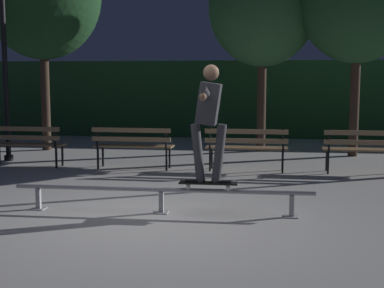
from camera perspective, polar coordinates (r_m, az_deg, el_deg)
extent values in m
plane|color=#ADAAA8|center=(7.08, -3.68, -7.86)|extent=(90.00, 90.00, 0.00)
cube|color=#234C28|center=(16.98, 2.75, 4.84)|extent=(24.00, 1.20, 2.35)
cylinder|color=#9E9EA3|center=(7.27, -3.30, -4.88)|extent=(4.10, 0.06, 0.06)
cube|color=#9E9EA3|center=(7.80, -16.03, -5.63)|extent=(0.06, 0.06, 0.29)
cube|color=#9E9EA3|center=(7.83, -16.00, -6.62)|extent=(0.18, 0.18, 0.01)
cube|color=#9E9EA3|center=(7.30, -3.29, -6.22)|extent=(0.06, 0.06, 0.29)
cube|color=#9E9EA3|center=(7.34, -3.28, -7.28)|extent=(0.18, 0.18, 0.01)
cube|color=#9E9EA3|center=(7.20, 10.56, -6.52)|extent=(0.06, 0.06, 0.29)
cube|color=#9E9EA3|center=(7.24, 10.53, -7.59)|extent=(0.18, 0.18, 0.01)
cube|color=black|center=(7.16, 1.76, -4.16)|extent=(0.78, 0.21, 0.02)
cube|color=black|center=(7.16, 1.76, -4.08)|extent=(0.77, 0.20, 0.00)
cube|color=#9E9EA3|center=(7.14, 3.88, -4.35)|extent=(0.05, 0.17, 0.02)
cube|color=#9E9EA3|center=(7.19, -0.35, -4.25)|extent=(0.05, 0.17, 0.02)
cylinder|color=beige|center=(7.07, 3.83, -4.76)|extent=(0.05, 0.03, 0.05)
cylinder|color=beige|center=(7.22, 3.92, -4.50)|extent=(0.05, 0.03, 0.05)
cylinder|color=beige|center=(7.12, -0.44, -4.65)|extent=(0.05, 0.03, 0.05)
cylinder|color=beige|center=(7.28, -0.26, -4.40)|extent=(0.05, 0.03, 0.05)
cube|color=black|center=(7.14, 3.20, -4.01)|extent=(0.26, 0.10, 0.03)
cube|color=black|center=(7.17, 0.32, -3.94)|extent=(0.26, 0.10, 0.03)
cylinder|color=#333338|center=(7.08, 2.90, -1.02)|extent=(0.21, 0.13, 0.79)
cylinder|color=#333338|center=(7.11, 0.65, -0.98)|extent=(0.21, 0.13, 0.79)
cube|color=#2D2D33|center=(7.03, 1.79, 4.34)|extent=(0.34, 0.36, 0.57)
cylinder|color=#2D2D33|center=(6.65, 1.45, 5.57)|extent=(0.09, 0.61, 0.21)
cylinder|color=#2D2D33|center=(7.40, 2.10, 5.71)|extent=(0.09, 0.61, 0.21)
sphere|color=brown|center=(6.37, 1.17, 5.05)|extent=(0.09, 0.09, 0.09)
sphere|color=brown|center=(7.68, 2.31, 5.38)|extent=(0.09, 0.09, 0.09)
sphere|color=brown|center=(7.02, 2.05, 7.60)|extent=(0.21, 0.21, 0.21)
cube|color=black|center=(11.48, -13.63, -1.18)|extent=(0.04, 0.04, 0.44)
cube|color=black|center=(11.18, -14.25, -1.41)|extent=(0.04, 0.04, 0.44)
cube|color=black|center=(11.09, -14.40, 0.81)|extent=(0.04, 0.04, 0.44)
cube|color=#937551|center=(11.71, -16.89, 0.05)|extent=(1.60, 0.13, 0.04)
cube|color=#937551|center=(11.59, -17.19, -0.03)|extent=(1.60, 0.13, 0.04)
cube|color=#937551|center=(11.46, -17.49, -0.12)|extent=(1.60, 0.13, 0.04)
cube|color=#937551|center=(11.38, -17.67, 0.65)|extent=(1.60, 0.08, 0.09)
cube|color=#937551|center=(11.37, -17.71, 1.55)|extent=(1.60, 0.08, 0.09)
cube|color=black|center=(10.89, -2.40, -1.43)|extent=(0.04, 0.04, 0.44)
cube|color=black|center=(10.58, -2.73, -1.68)|extent=(0.04, 0.04, 0.44)
cube|color=black|center=(10.48, -2.79, 0.67)|extent=(0.04, 0.04, 0.44)
cube|color=black|center=(11.24, -9.46, -1.25)|extent=(0.04, 0.04, 0.44)
cube|color=black|center=(10.94, -9.98, -1.49)|extent=(0.04, 0.04, 0.44)
cube|color=black|center=(10.85, -10.10, 0.78)|extent=(0.04, 0.04, 0.44)
cube|color=#937551|center=(10.99, -6.03, -0.13)|extent=(1.60, 0.13, 0.04)
cube|color=#937551|center=(10.86, -6.22, -0.22)|extent=(1.60, 0.13, 0.04)
cube|color=#937551|center=(10.72, -6.41, -0.31)|extent=(1.60, 0.13, 0.04)
cube|color=#937551|center=(10.64, -6.52, 0.51)|extent=(1.60, 0.08, 0.09)
cube|color=#937551|center=(10.62, -6.53, 1.47)|extent=(1.60, 0.08, 0.09)
cube|color=black|center=(10.75, 9.61, -1.63)|extent=(0.04, 0.04, 0.44)
cube|color=black|center=(10.43, 9.63, -1.89)|extent=(0.04, 0.04, 0.44)
cube|color=black|center=(10.34, 9.68, 0.49)|extent=(0.04, 0.04, 0.44)
cube|color=black|center=(10.82, 2.13, -1.48)|extent=(0.04, 0.04, 0.44)
cube|color=black|center=(10.50, 1.93, -1.73)|extent=(0.04, 0.04, 0.44)
cube|color=black|center=(10.41, 1.91, 0.63)|extent=(0.04, 0.04, 0.44)
cube|color=#937551|center=(10.71, 5.86, -0.31)|extent=(1.60, 0.13, 0.04)
cube|color=#937551|center=(10.57, 5.83, -0.41)|extent=(1.60, 0.13, 0.04)
cube|color=#937551|center=(10.43, 5.79, -0.51)|extent=(1.60, 0.13, 0.04)
cube|color=#937551|center=(10.34, 5.78, 0.33)|extent=(1.60, 0.08, 0.09)
cube|color=#937551|center=(10.32, 5.79, 1.33)|extent=(1.60, 0.08, 0.09)
cube|color=black|center=(10.86, 14.13, -1.65)|extent=(0.04, 0.04, 0.44)
cube|color=black|center=(10.55, 14.29, -1.91)|extent=(0.04, 0.04, 0.44)
cube|color=black|center=(10.45, 14.38, 0.44)|extent=(0.04, 0.04, 0.44)
cube|color=#937551|center=(10.90, 17.86, -0.49)|extent=(1.60, 0.13, 0.04)
cube|color=#937551|center=(10.76, 17.98, -0.58)|extent=(1.60, 0.13, 0.04)
cube|color=#937551|center=(10.63, 18.10, -0.68)|extent=(1.60, 0.13, 0.04)
cube|color=#937551|center=(10.54, 18.19, 0.14)|extent=(1.60, 0.08, 0.09)
cube|color=#937551|center=(10.52, 18.23, 1.12)|extent=(1.60, 0.08, 0.09)
cylinder|color=#3D2D23|center=(14.06, -15.34, 4.74)|extent=(0.22, 0.22, 2.64)
cylinder|color=#3D2D23|center=(13.04, 16.90, 4.22)|extent=(0.22, 0.22, 2.50)
cylinder|color=#3D2D23|center=(13.45, 7.40, 4.39)|extent=(0.22, 0.22, 2.43)
ellipsoid|color=#2D5B33|center=(13.55, 7.56, 14.34)|extent=(2.65, 2.65, 2.92)
cylinder|color=black|center=(12.43, -19.24, 6.55)|extent=(0.11, 0.11, 3.60)
cylinder|color=black|center=(12.55, -18.92, -1.41)|extent=(0.20, 0.20, 0.12)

